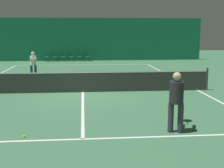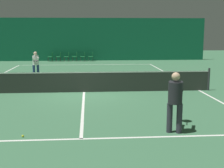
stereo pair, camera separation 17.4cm
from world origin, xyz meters
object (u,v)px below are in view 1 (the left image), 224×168
Objects in this scene: player_near at (176,97)px; courtside_chair_0 at (48,56)px; tennis_ball at (24,136)px; player_far at (33,63)px; courtside_chair_2 at (64,56)px; courtside_chair_4 at (80,56)px; courtside_chair_1 at (56,56)px; tennis_net at (83,81)px; courtside_chair_3 at (72,56)px; courtside_chair_5 at (88,56)px.

courtside_chair_0 is at bearing 32.81° from player_near.
tennis_ball is (1.68, -21.27, -0.45)m from courtside_chair_0.
player_far reaches higher than courtside_chair_2.
player_near is 25.88× the size of tennis_ball.
courtside_chair_4 is (1.51, 0.00, 0.00)m from courtside_chair_2.
courtside_chair_0 is (-5.85, 21.16, -0.51)m from player_near.
player_near is 2.03× the size of courtside_chair_1.
courtside_chair_3 is (-0.98, 15.13, -0.03)m from tennis_net.
courtside_chair_1 is at bearing -90.00° from courtside_chair_4.
player_far is 10.48m from courtside_chair_3.
courtside_chair_1 is 1.00× the size of courtside_chair_3.
tennis_net reaches higher than courtside_chair_0.
tennis_net reaches higher than tennis_ball.
player_far is 10.36m from courtside_chair_2.
courtside_chair_4 is at bearing -90.00° from courtside_chair_5.
courtside_chair_5 reaches higher than tennis_ball.
courtside_chair_3 is at bearing -90.00° from courtside_chair_4.
courtside_chair_3 is 1.51m from courtside_chair_5.
player_far reaches higher than courtside_chair_4.
tennis_net is 5.71m from player_far.
courtside_chair_2 is at bearing 90.00° from courtside_chair_0.
courtside_chair_2 is 0.75m from courtside_chair_3.
tennis_ball is (-1.56, -6.14, -0.48)m from tennis_net.
tennis_net reaches higher than courtside_chair_3.
courtside_chair_2 is (-4.34, 21.16, -0.51)m from player_near.
player_near is 21.96m from courtside_chair_0.
courtside_chair_0 is at bearing -90.00° from courtside_chair_5.
courtside_chair_1 is at bearing 30.89° from player_near.
player_far is 1.88× the size of courtside_chair_0.
courtside_chair_1 is (0.48, 10.28, -0.43)m from player_far.
player_near is 21.61m from courtside_chair_2.
courtside_chair_0 is 1.00× the size of courtside_chair_3.
tennis_net is at bearing 20.59° from player_far.
courtside_chair_4 is at bearing 24.98° from player_near.
courtside_chair_0 and courtside_chair_4 have the same top height.
courtside_chair_5 is (3.77, 0.00, 0.00)m from courtside_chair_0.
courtside_chair_2 is at bearing -90.00° from courtside_chair_3.
courtside_chair_0 and courtside_chair_5 have the same top height.
courtside_chair_0 is 0.75m from courtside_chair_1.
courtside_chair_5 is at bearing 90.00° from courtside_chair_1.
player_far is 10.29m from courtside_chair_0.
tennis_net is at bearing 0.85° from courtside_chair_4.
tennis_net reaches higher than courtside_chair_5.
player_near is 4.28m from tennis_ball.
courtside_chair_2 is at bearing -90.00° from courtside_chair_5.
courtside_chair_4 is (3.02, 0.00, 0.00)m from courtside_chair_0.
courtside_chair_5 is (3.50, 10.28, -0.43)m from player_far.
tennis_ball is at bearing 4.51° from courtside_chair_0.
tennis_ball is at bearing 108.85° from player_near.
courtside_chair_2 is 12.73× the size of tennis_ball.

